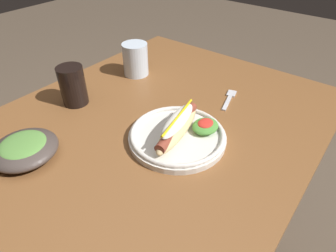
{
  "coord_description": "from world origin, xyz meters",
  "views": [
    {
      "loc": [
        -0.44,
        -0.43,
        1.22
      ],
      "look_at": [
        0.02,
        -0.07,
        0.77
      ],
      "focal_mm": 30.88,
      "sensor_mm": 36.0,
      "label": 1
    }
  ],
  "objects_px": {
    "hot_dog_plate": "(179,133)",
    "fork": "(229,98)",
    "soda_cup": "(73,86)",
    "water_cup": "(135,59)",
    "side_bowl": "(24,148)"
  },
  "relations": [
    {
      "from": "hot_dog_plate",
      "to": "fork",
      "type": "relative_size",
      "value": 2.07
    },
    {
      "from": "hot_dog_plate",
      "to": "soda_cup",
      "type": "height_order",
      "value": "soda_cup"
    },
    {
      "from": "water_cup",
      "to": "hot_dog_plate",
      "type": "bearing_deg",
      "value": -120.98
    },
    {
      "from": "water_cup",
      "to": "side_bowl",
      "type": "height_order",
      "value": "water_cup"
    },
    {
      "from": "fork",
      "to": "water_cup",
      "type": "relative_size",
      "value": 1.09
    },
    {
      "from": "hot_dog_plate",
      "to": "fork",
      "type": "height_order",
      "value": "hot_dog_plate"
    },
    {
      "from": "side_bowl",
      "to": "hot_dog_plate",
      "type": "bearing_deg",
      "value": -42.58
    },
    {
      "from": "side_bowl",
      "to": "soda_cup",
      "type": "bearing_deg",
      "value": 23.75
    },
    {
      "from": "fork",
      "to": "side_bowl",
      "type": "bearing_deg",
      "value": 138.53
    },
    {
      "from": "hot_dog_plate",
      "to": "soda_cup",
      "type": "xyz_separation_m",
      "value": [
        -0.05,
        0.35,
        0.04
      ]
    },
    {
      "from": "water_cup",
      "to": "soda_cup",
      "type": "bearing_deg",
      "value": 176.22
    },
    {
      "from": "fork",
      "to": "soda_cup",
      "type": "relative_size",
      "value": 1.02
    },
    {
      "from": "fork",
      "to": "water_cup",
      "type": "distance_m",
      "value": 0.35
    },
    {
      "from": "hot_dog_plate",
      "to": "soda_cup",
      "type": "distance_m",
      "value": 0.36
    },
    {
      "from": "water_cup",
      "to": "side_bowl",
      "type": "bearing_deg",
      "value": -170.23
    }
  ]
}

